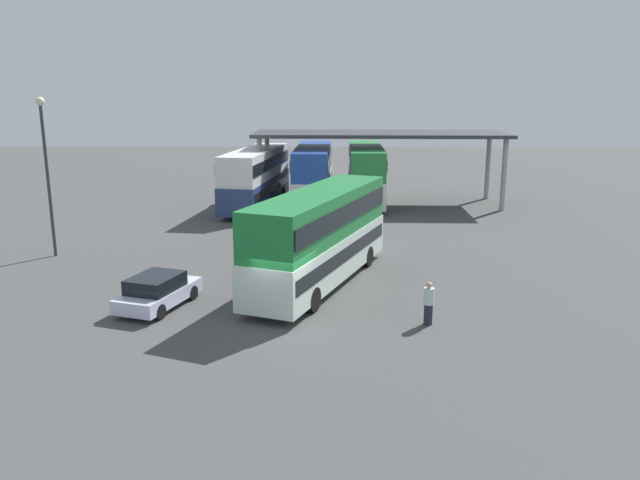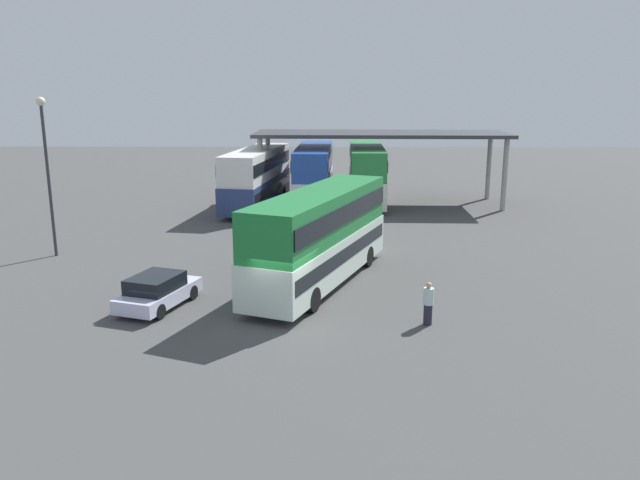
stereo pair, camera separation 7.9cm
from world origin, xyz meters
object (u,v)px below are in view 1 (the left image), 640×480
Objects in this scene: lamppost_tall at (46,158)px; double_decker_near_canopy at (256,176)px; double_decker_far_right at (366,172)px; pedestrian_waiting at (429,304)px; double_decker_main at (320,234)px; double_decker_mid_row at (313,172)px; parked_hatchback at (158,291)px.

double_decker_near_canopy is at bearing 56.69° from lamppost_tall.
pedestrian_waiting is (0.84, -25.16, -1.53)m from double_decker_far_right.
pedestrian_waiting is at bearing -119.10° from double_decker_main.
double_decker_mid_row is at bearing 93.42° from double_decker_far_right.
double_decker_far_right is at bearing -86.03° from double_decker_mid_row.
pedestrian_waiting is at bearing -176.83° from double_decker_far_right.
lamppost_tall is at bearing -163.64° from pedestrian_waiting.
double_decker_mid_row is at bearing 23.61° from double_decker_main.
pedestrian_waiting is (17.83, -9.49, -4.24)m from lamppost_tall.
double_decker_near_canopy is (-4.84, 18.22, 0.02)m from double_decker_main.
pedestrian_waiting is (8.87, -23.12, -1.49)m from double_decker_near_canopy.
double_decker_main is 14.80m from lamppost_tall.
lamppost_tall is 20.64m from pedestrian_waiting.
double_decker_far_right is at bearing 136.29° from pedestrian_waiting.
parked_hatchback is at bearing -46.36° from lamppost_tall.
double_decker_main is 18.85m from double_decker_near_canopy.
lamppost_tall reaches higher than parked_hatchback.
double_decker_near_canopy is at bearing 36.35° from double_decker_main.
double_decker_mid_row is (-0.75, 20.10, 0.04)m from double_decker_main.
double_decker_mid_row is 3.95m from double_decker_far_right.
double_decker_far_right is at bearing -3.85° from parked_hatchback.
pedestrian_waiting is (4.78, -25.01, -1.51)m from double_decker_mid_row.
double_decker_main is at bearing -156.88° from double_decker_near_canopy.
lamppost_tall is at bearing 141.75° from double_decker_mid_row.
parked_hatchback is at bearing -175.89° from double_decker_near_canopy.
double_decker_mid_row is (5.64, 23.29, 1.64)m from parked_hatchback.
lamppost_tall reaches higher than pedestrian_waiting.
double_decker_main is 1.01× the size of double_decker_mid_row.
double_decker_mid_row reaches higher than double_decker_near_canopy.
lamppost_tall reaches higher than double_decker_main.
lamppost_tall is (-13.05, -15.52, 2.73)m from double_decker_mid_row.
double_decker_main is at bearing -18.37° from lamppost_tall.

